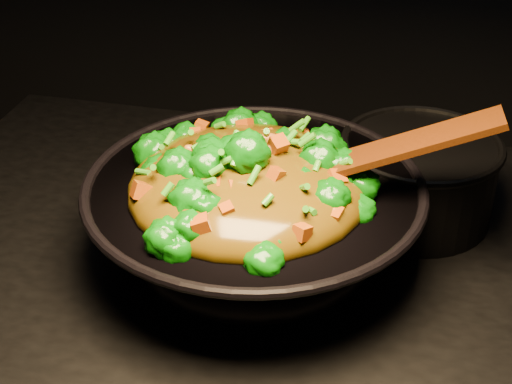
% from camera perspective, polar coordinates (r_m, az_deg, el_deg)
% --- Properties ---
extents(wok, '(0.54, 0.54, 0.11)m').
position_cam_1_polar(wok, '(0.98, -0.14, -2.37)').
color(wok, black).
rests_on(wok, stovetop).
extents(stir_fry, '(0.35, 0.35, 0.10)m').
position_cam_1_polar(stir_fry, '(0.91, -0.63, 2.61)').
color(stir_fry, '#0B6607').
rests_on(stir_fry, wok).
extents(spatula, '(0.30, 0.08, 0.13)m').
position_cam_1_polar(spatula, '(0.91, 8.10, 2.58)').
color(spatula, '#3A1109').
rests_on(spatula, wok).
extents(back_pot, '(0.24, 0.24, 0.12)m').
position_cam_1_polar(back_pot, '(1.09, 11.68, 0.97)').
color(back_pot, black).
rests_on(back_pot, stovetop).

